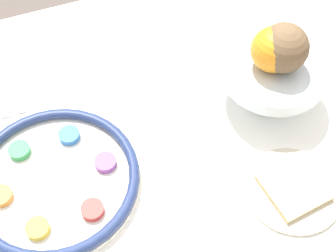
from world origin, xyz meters
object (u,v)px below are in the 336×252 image
(coconut, at_px, (283,48))
(seder_plate, at_px, (55,179))
(orange_fruit, at_px, (274,49))
(bread_plate, at_px, (293,189))
(fruit_stand, at_px, (273,73))

(coconut, bearing_deg, seder_plate, -174.98)
(orange_fruit, xyz_separation_m, coconut, (0.02, -0.01, 0.00))
(seder_plate, distance_m, coconut, 0.49)
(coconut, height_order, bread_plate, coconut)
(coconut, relative_size, bread_plate, 0.54)
(seder_plate, xyz_separation_m, orange_fruit, (0.46, 0.05, 0.13))
(coconut, bearing_deg, orange_fruit, 157.75)
(orange_fruit, xyz_separation_m, bread_plate, (-0.05, -0.22, -0.14))
(seder_plate, xyz_separation_m, bread_plate, (0.41, -0.17, -0.01))
(orange_fruit, bearing_deg, fruit_stand, -25.41)
(fruit_stand, distance_m, coconut, 0.07)
(seder_plate, height_order, bread_plate, seder_plate)
(seder_plate, distance_m, fruit_stand, 0.47)
(fruit_stand, height_order, bread_plate, fruit_stand)
(orange_fruit, bearing_deg, bread_plate, -102.87)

